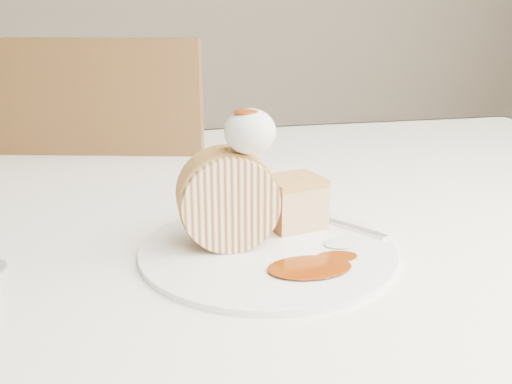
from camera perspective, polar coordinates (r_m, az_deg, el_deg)
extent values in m
cube|color=white|center=(0.76, -0.78, -1.93)|extent=(1.40, 0.90, 0.04)
cube|color=white|center=(1.21, -5.05, -0.26)|extent=(1.40, 0.01, 0.28)
cylinder|color=brown|center=(1.46, 20.92, -9.04)|extent=(0.06, 0.06, 0.71)
cube|color=brown|center=(1.31, -13.59, -6.62)|extent=(0.54, 0.54, 0.04)
cube|color=brown|center=(1.04, -17.43, 1.56)|extent=(0.44, 0.15, 0.47)
cylinder|color=brown|center=(1.55, -4.13, -11.93)|extent=(0.04, 0.04, 0.43)
cylinder|color=brown|center=(1.63, -17.80, -11.18)|extent=(0.04, 0.04, 0.43)
cylinder|color=white|center=(0.58, 1.18, -5.78)|extent=(0.31, 0.31, 0.01)
cylinder|color=#FFEFB1|center=(0.57, -2.82, -0.75)|extent=(0.10, 0.05, 0.10)
cube|color=tan|center=(0.63, 3.83, -1.34)|extent=(0.07, 0.06, 0.05)
ellipsoid|color=silver|center=(0.55, -0.60, 6.07)|extent=(0.05, 0.05, 0.04)
ellipsoid|color=#712804|center=(0.54, -0.95, 8.56)|extent=(0.03, 0.02, 0.01)
cube|color=silver|center=(0.64, 8.63, -3.23)|extent=(0.10, 0.14, 0.00)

